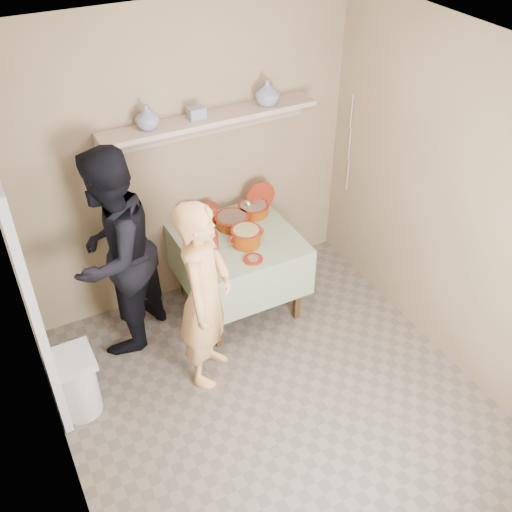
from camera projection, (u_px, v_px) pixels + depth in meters
ground at (284, 416)px, 4.49m from camera, size 3.50×3.50×0.00m
tile_panel at (30, 301)px, 4.02m from camera, size 0.06×0.70×2.00m
plate_stack_a at (194, 218)px, 5.07m from camera, size 0.15×0.15×0.20m
plate_stack_b at (209, 213)px, 5.16m from camera, size 0.14×0.14×0.17m
bowl_stack at (209, 242)px, 4.83m from camera, size 0.16×0.16×0.16m
empty_bowl at (198, 240)px, 4.95m from camera, size 0.17×0.17×0.05m
propped_lid at (260, 196)px, 5.32m from camera, size 0.28×0.03×0.28m
vase_right at (267, 93)px, 4.78m from camera, size 0.22×0.22×0.21m
vase_left at (147, 117)px, 4.43m from camera, size 0.21×0.21×0.19m
ceramic_box at (197, 113)px, 4.60m from camera, size 0.13×0.10×0.09m
person_cook at (205, 296)px, 4.37m from camera, size 0.66×0.69×1.59m
person_helper at (113, 254)px, 4.62m from camera, size 1.09×1.08×1.77m
room_shell at (292, 242)px, 3.52m from camera, size 3.04×3.54×2.62m
serving_table at (238, 248)px, 5.10m from camera, size 0.97×0.97×0.76m
cazuela_meat_a at (232, 220)px, 5.12m from camera, size 0.30×0.30×0.10m
cazuela_meat_b at (253, 208)px, 5.27m from camera, size 0.28×0.28×0.10m
ladle at (249, 204)px, 5.24m from camera, size 0.08×0.26×0.19m
cazuela_rice at (246, 235)px, 4.90m from camera, size 0.33×0.25×0.14m
front_plate at (253, 259)px, 4.76m from camera, size 0.16×0.16×0.03m
wall_shelf at (209, 120)px, 4.72m from camera, size 1.80×0.25×0.21m
trash_bin at (76, 384)px, 4.37m from camera, size 0.32×0.32×0.56m
electrical_cord at (350, 144)px, 5.32m from camera, size 0.01×0.05×0.90m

